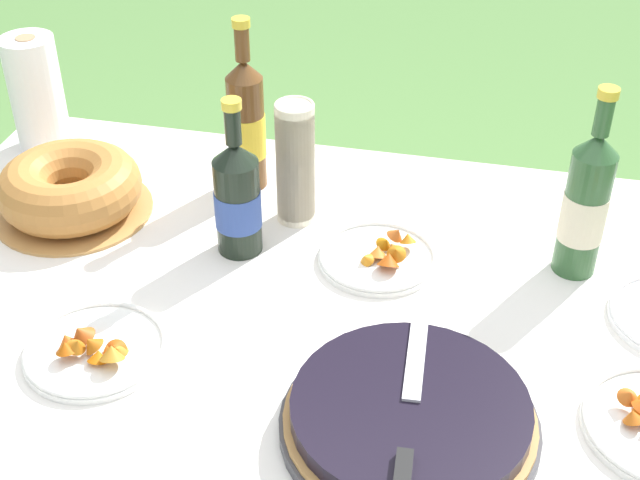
{
  "coord_description": "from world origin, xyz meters",
  "views": [
    {
      "loc": [
        0.27,
        -1.11,
        1.64
      ],
      "look_at": [
        -0.01,
        0.1,
        0.75
      ],
      "focal_mm": 50.0,
      "sensor_mm": 36.0,
      "label": 1
    }
  ],
  "objects_px": {
    "bundt_cake": "(70,188)",
    "snack_plate_left": "(95,349)",
    "cider_bottle_amber": "(246,124)",
    "snack_plate_near": "(380,256)",
    "berry_tart": "(410,417)",
    "paper_towel_roll": "(37,94)",
    "cup_stack": "(295,164)",
    "cider_bottle_green": "(585,205)",
    "juice_bottle_red": "(237,198)",
    "serving_knife": "(409,415)"
  },
  "relations": [
    {
      "from": "bundt_cake",
      "to": "snack_plate_left",
      "type": "height_order",
      "value": "bundt_cake"
    },
    {
      "from": "cider_bottle_amber",
      "to": "snack_plate_near",
      "type": "height_order",
      "value": "cider_bottle_amber"
    },
    {
      "from": "berry_tart",
      "to": "snack_plate_near",
      "type": "bearing_deg",
      "value": 105.45
    },
    {
      "from": "berry_tart",
      "to": "paper_towel_roll",
      "type": "relative_size",
      "value": 1.48
    },
    {
      "from": "bundt_cake",
      "to": "cider_bottle_amber",
      "type": "xyz_separation_m",
      "value": [
        0.3,
        0.17,
        0.08
      ]
    },
    {
      "from": "berry_tart",
      "to": "cup_stack",
      "type": "relative_size",
      "value": 1.52
    },
    {
      "from": "berry_tart",
      "to": "paper_towel_roll",
      "type": "xyz_separation_m",
      "value": [
        -0.88,
        0.64,
        0.1
      ]
    },
    {
      "from": "bundt_cake",
      "to": "snack_plate_near",
      "type": "distance_m",
      "value": 0.6
    },
    {
      "from": "cider_bottle_green",
      "to": "snack_plate_left",
      "type": "bearing_deg",
      "value": -151.71
    },
    {
      "from": "bundt_cake",
      "to": "paper_towel_roll",
      "type": "height_order",
      "value": "paper_towel_roll"
    },
    {
      "from": "cup_stack",
      "to": "snack_plate_left",
      "type": "xyz_separation_m",
      "value": [
        -0.21,
        -0.44,
        -0.11
      ]
    },
    {
      "from": "cider_bottle_green",
      "to": "cider_bottle_amber",
      "type": "height_order",
      "value": "same"
    },
    {
      "from": "paper_towel_roll",
      "to": "juice_bottle_red",
      "type": "bearing_deg",
      "value": -27.43
    },
    {
      "from": "serving_knife",
      "to": "snack_plate_left",
      "type": "xyz_separation_m",
      "value": [
        -0.5,
        0.08,
        -0.05
      ]
    },
    {
      "from": "bundt_cake",
      "to": "juice_bottle_red",
      "type": "xyz_separation_m",
      "value": [
        0.35,
        -0.04,
        0.06
      ]
    },
    {
      "from": "bundt_cake",
      "to": "snack_plate_near",
      "type": "bearing_deg",
      "value": -2.76
    },
    {
      "from": "snack_plate_left",
      "to": "cider_bottle_amber",
      "type": "bearing_deg",
      "value": 80.38
    },
    {
      "from": "serving_knife",
      "to": "snack_plate_near",
      "type": "height_order",
      "value": "serving_knife"
    },
    {
      "from": "cider_bottle_amber",
      "to": "snack_plate_near",
      "type": "bearing_deg",
      "value": -33.82
    },
    {
      "from": "paper_towel_roll",
      "to": "bundt_cake",
      "type": "bearing_deg",
      "value": -52.81
    },
    {
      "from": "berry_tart",
      "to": "snack_plate_near",
      "type": "height_order",
      "value": "berry_tart"
    },
    {
      "from": "snack_plate_near",
      "to": "serving_knife",
      "type": "bearing_deg",
      "value": -75.37
    },
    {
      "from": "cup_stack",
      "to": "berry_tart",
      "type": "bearing_deg",
      "value": -59.74
    },
    {
      "from": "cup_stack",
      "to": "juice_bottle_red",
      "type": "relative_size",
      "value": 0.81
    },
    {
      "from": "juice_bottle_red",
      "to": "snack_plate_near",
      "type": "relative_size",
      "value": 1.4
    },
    {
      "from": "serving_knife",
      "to": "cider_bottle_amber",
      "type": "bearing_deg",
      "value": 30.19
    },
    {
      "from": "berry_tart",
      "to": "snack_plate_near",
      "type": "relative_size",
      "value": 1.72
    },
    {
      "from": "snack_plate_near",
      "to": "cup_stack",
      "type": "bearing_deg",
      "value": 150.21
    },
    {
      "from": "cider_bottle_green",
      "to": "cider_bottle_amber",
      "type": "distance_m",
      "value": 0.65
    },
    {
      "from": "serving_knife",
      "to": "snack_plate_left",
      "type": "distance_m",
      "value": 0.51
    },
    {
      "from": "cup_stack",
      "to": "snack_plate_left",
      "type": "distance_m",
      "value": 0.5
    },
    {
      "from": "berry_tart",
      "to": "juice_bottle_red",
      "type": "relative_size",
      "value": 1.23
    },
    {
      "from": "berry_tart",
      "to": "cider_bottle_amber",
      "type": "height_order",
      "value": "cider_bottle_amber"
    },
    {
      "from": "paper_towel_roll",
      "to": "cup_stack",
      "type": "bearing_deg",
      "value": -14.33
    },
    {
      "from": "bundt_cake",
      "to": "snack_plate_near",
      "type": "height_order",
      "value": "bundt_cake"
    },
    {
      "from": "juice_bottle_red",
      "to": "paper_towel_roll",
      "type": "relative_size",
      "value": 1.2
    },
    {
      "from": "serving_knife",
      "to": "snack_plate_near",
      "type": "relative_size",
      "value": 1.76
    },
    {
      "from": "paper_towel_roll",
      "to": "snack_plate_left",
      "type": "bearing_deg",
      "value": -57.16
    },
    {
      "from": "cider_bottle_green",
      "to": "cider_bottle_amber",
      "type": "relative_size",
      "value": 1.0
    },
    {
      "from": "snack_plate_near",
      "to": "paper_towel_roll",
      "type": "distance_m",
      "value": 0.82
    },
    {
      "from": "cider_bottle_amber",
      "to": "snack_plate_near",
      "type": "xyz_separation_m",
      "value": [
        0.3,
        -0.2,
        -0.12
      ]
    },
    {
      "from": "juice_bottle_red",
      "to": "paper_towel_roll",
      "type": "xyz_separation_m",
      "value": [
        -0.52,
        0.27,
        0.01
      ]
    },
    {
      "from": "serving_knife",
      "to": "juice_bottle_red",
      "type": "bearing_deg",
      "value": 38.79
    },
    {
      "from": "cup_stack",
      "to": "paper_towel_roll",
      "type": "height_order",
      "value": "paper_towel_roll"
    },
    {
      "from": "berry_tart",
      "to": "snack_plate_near",
      "type": "distance_m",
      "value": 0.4
    },
    {
      "from": "cup_stack",
      "to": "snack_plate_near",
      "type": "xyz_separation_m",
      "value": [
        0.18,
        -0.1,
        -0.11
      ]
    },
    {
      "from": "serving_knife",
      "to": "cup_stack",
      "type": "bearing_deg",
      "value": 25.63
    },
    {
      "from": "bundt_cake",
      "to": "paper_towel_roll",
      "type": "bearing_deg",
      "value": 127.19
    },
    {
      "from": "cider_bottle_amber",
      "to": "cup_stack",
      "type": "bearing_deg",
      "value": -39.08
    },
    {
      "from": "bundt_cake",
      "to": "cider_bottle_green",
      "type": "bearing_deg",
      "value": 1.6
    }
  ]
}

